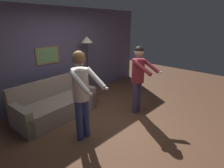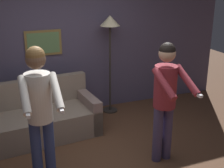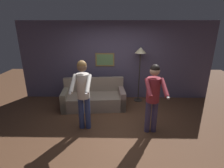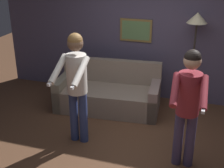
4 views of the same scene
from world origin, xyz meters
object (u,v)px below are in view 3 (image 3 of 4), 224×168
couch (94,98)px  torchiere_lamp (140,56)px  person_standing_right (153,93)px  person_standing_left (83,89)px

couch → torchiere_lamp: torchiere_lamp is taller
torchiere_lamp → person_standing_right: torchiere_lamp is taller
couch → person_standing_left: (-0.09, -1.21, 0.77)m
torchiere_lamp → person_standing_left: torchiere_lamp is taller
person_standing_right → torchiere_lamp: bearing=92.3°
person_standing_left → person_standing_right: size_ratio=1.03×
couch → person_standing_right: person_standing_right is taller
torchiere_lamp → person_standing_right: bearing=-87.7°
torchiere_lamp → couch: bearing=-161.1°
couch → person_standing_right: bearing=-41.1°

